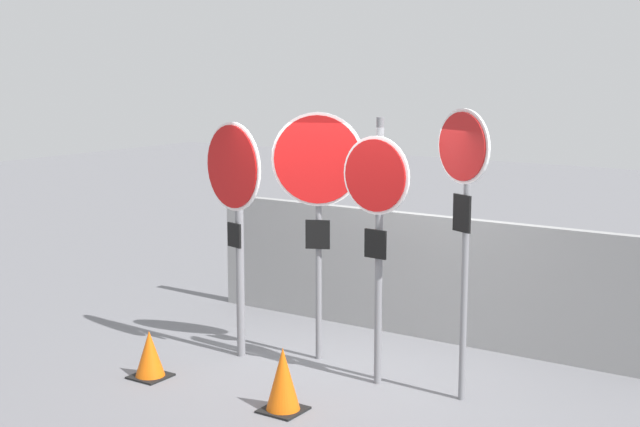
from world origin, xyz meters
The scene contains 8 objects.
ground_plane centered at (0.00, 0.00, 0.00)m, with size 40.00×40.00×0.00m, color slate.
fence_back centered at (0.00, 1.53, 0.71)m, with size 5.54×0.12×1.42m.
stop_sign_0 centered at (-1.28, -0.19, 1.74)m, with size 0.89×0.28×2.50m.
stop_sign_1 centered at (-0.50, 0.19, 1.93)m, with size 0.89×0.42×2.61m.
stop_sign_2 centered at (0.36, -0.10, 1.76)m, with size 0.74×0.16×2.59m.
stop_sign_3 centered at (1.22, -0.03, 1.99)m, with size 0.62×0.31×2.69m.
traffic_cone_0 centered at (0.02, -1.15, 0.29)m, with size 0.37×0.37×0.59m.
traffic_cone_1 centered at (-1.60, -1.17, 0.24)m, with size 0.35×0.35×0.48m.
Camera 1 is at (4.50, -7.30, 3.06)m, focal length 50.00 mm.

